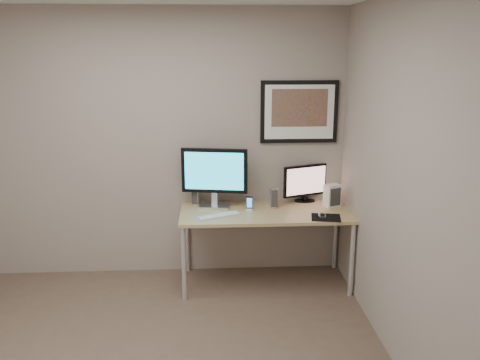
{
  "coord_description": "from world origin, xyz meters",
  "views": [
    {
      "loc": [
        0.5,
        -3.18,
        2.21
      ],
      "look_at": [
        0.75,
        1.1,
        1.1
      ],
      "focal_mm": 38.0,
      "sensor_mm": 36.0,
      "label": 1
    }
  ],
  "objects_px": {
    "monitor_large": "(214,175)",
    "fan_unit": "(332,196)",
    "monitor_tv": "(305,182)",
    "speaker_right": "(274,197)",
    "keyboard": "(219,216)",
    "speaker_left": "(196,196)",
    "framed_art": "(299,112)",
    "phone_dock": "(249,203)",
    "desk": "(265,218)"
  },
  "relations": [
    {
      "from": "desk",
      "to": "framed_art",
      "type": "relative_size",
      "value": 2.13
    },
    {
      "from": "monitor_tv",
      "to": "fan_unit",
      "type": "bearing_deg",
      "value": -57.25
    },
    {
      "from": "monitor_tv",
      "to": "keyboard",
      "type": "xyz_separation_m",
      "value": [
        -0.86,
        -0.41,
        -0.19
      ]
    },
    {
      "from": "monitor_large",
      "to": "keyboard",
      "type": "height_order",
      "value": "monitor_large"
    },
    {
      "from": "speaker_left",
      "to": "fan_unit",
      "type": "height_order",
      "value": "fan_unit"
    },
    {
      "from": "speaker_left",
      "to": "fan_unit",
      "type": "bearing_deg",
      "value": 14.78
    },
    {
      "from": "speaker_right",
      "to": "phone_dock",
      "type": "relative_size",
      "value": 1.49
    },
    {
      "from": "speaker_left",
      "to": "keyboard",
      "type": "xyz_separation_m",
      "value": [
        0.22,
        -0.38,
        -0.08
      ]
    },
    {
      "from": "monitor_tv",
      "to": "fan_unit",
      "type": "height_order",
      "value": "monitor_tv"
    },
    {
      "from": "monitor_tv",
      "to": "fan_unit",
      "type": "distance_m",
      "value": 0.3
    },
    {
      "from": "monitor_large",
      "to": "monitor_tv",
      "type": "bearing_deg",
      "value": 17.47
    },
    {
      "from": "framed_art",
      "to": "monitor_large",
      "type": "bearing_deg",
      "value": -167.9
    },
    {
      "from": "framed_art",
      "to": "speaker_left",
      "type": "bearing_deg",
      "value": -175.33
    },
    {
      "from": "monitor_large",
      "to": "speaker_right",
      "type": "relative_size",
      "value": 3.15
    },
    {
      "from": "phone_dock",
      "to": "framed_art",
      "type": "bearing_deg",
      "value": 37.85
    },
    {
      "from": "desk",
      "to": "monitor_tv",
      "type": "bearing_deg",
      "value": 33.58
    },
    {
      "from": "monitor_large",
      "to": "speaker_left",
      "type": "bearing_deg",
      "value": 162.26
    },
    {
      "from": "framed_art",
      "to": "phone_dock",
      "type": "bearing_deg",
      "value": -149.56
    },
    {
      "from": "monitor_large",
      "to": "framed_art",
      "type": "bearing_deg",
      "value": 21.56
    },
    {
      "from": "desk",
      "to": "speaker_right",
      "type": "relative_size",
      "value": 8.03
    },
    {
      "from": "phone_dock",
      "to": "speaker_left",
      "type": "bearing_deg",
      "value": 164.96
    },
    {
      "from": "monitor_large",
      "to": "keyboard",
      "type": "xyz_separation_m",
      "value": [
        0.04,
        -0.28,
        -0.31
      ]
    },
    {
      "from": "framed_art",
      "to": "phone_dock",
      "type": "relative_size",
      "value": 5.59
    },
    {
      "from": "desk",
      "to": "monitor_large",
      "type": "xyz_separation_m",
      "value": [
        -0.48,
        0.15,
        0.38
      ]
    },
    {
      "from": "monitor_large",
      "to": "speaker_left",
      "type": "xyz_separation_m",
      "value": [
        -0.18,
        0.09,
        -0.23
      ]
    },
    {
      "from": "monitor_large",
      "to": "fan_unit",
      "type": "height_order",
      "value": "monitor_large"
    },
    {
      "from": "monitor_large",
      "to": "monitor_tv",
      "type": "distance_m",
      "value": 0.92
    },
    {
      "from": "speaker_right",
      "to": "desk",
      "type": "bearing_deg",
      "value": -132.98
    },
    {
      "from": "speaker_right",
      "to": "phone_dock",
      "type": "xyz_separation_m",
      "value": [
        -0.24,
        -0.07,
        -0.03
      ]
    },
    {
      "from": "monitor_large",
      "to": "phone_dock",
      "type": "xyz_separation_m",
      "value": [
        0.33,
        -0.12,
        -0.25
      ]
    },
    {
      "from": "monitor_tv",
      "to": "speaker_right",
      "type": "relative_size",
      "value": 2.29
    },
    {
      "from": "monitor_tv",
      "to": "phone_dock",
      "type": "xyz_separation_m",
      "value": [
        -0.57,
        -0.24,
        -0.13
      ]
    },
    {
      "from": "monitor_tv",
      "to": "speaker_right",
      "type": "height_order",
      "value": "monitor_tv"
    },
    {
      "from": "desk",
      "to": "phone_dock",
      "type": "distance_m",
      "value": 0.2
    },
    {
      "from": "speaker_right",
      "to": "fan_unit",
      "type": "bearing_deg",
      "value": -3.69
    },
    {
      "from": "desk",
      "to": "phone_dock",
      "type": "relative_size",
      "value": 11.93
    },
    {
      "from": "monitor_tv",
      "to": "keyboard",
      "type": "relative_size",
      "value": 1.14
    },
    {
      "from": "keyboard",
      "to": "speaker_left",
      "type": "bearing_deg",
      "value": 95.66
    },
    {
      "from": "speaker_right",
      "to": "phone_dock",
      "type": "distance_m",
      "value": 0.25
    },
    {
      "from": "keyboard",
      "to": "fan_unit",
      "type": "bearing_deg",
      "value": -12.36
    },
    {
      "from": "monitor_large",
      "to": "phone_dock",
      "type": "relative_size",
      "value": 4.68
    },
    {
      "from": "desk",
      "to": "fan_unit",
      "type": "height_order",
      "value": "fan_unit"
    },
    {
      "from": "speaker_left",
      "to": "fan_unit",
      "type": "xyz_separation_m",
      "value": [
        1.31,
        -0.14,
        0.02
      ]
    },
    {
      "from": "speaker_left",
      "to": "phone_dock",
      "type": "xyz_separation_m",
      "value": [
        0.51,
        -0.21,
        -0.02
      ]
    },
    {
      "from": "phone_dock",
      "to": "keyboard",
      "type": "bearing_deg",
      "value": -142.64
    },
    {
      "from": "monitor_large",
      "to": "monitor_tv",
      "type": "relative_size",
      "value": 1.37
    },
    {
      "from": "desk",
      "to": "speaker_left",
      "type": "height_order",
      "value": "speaker_left"
    },
    {
      "from": "monitor_large",
      "to": "fan_unit",
      "type": "distance_m",
      "value": 1.15
    },
    {
      "from": "phone_dock",
      "to": "monitor_large",
      "type": "bearing_deg",
      "value": 167.78
    },
    {
      "from": "monitor_large",
      "to": "speaker_left",
      "type": "relative_size",
      "value": 3.53
    }
  ]
}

